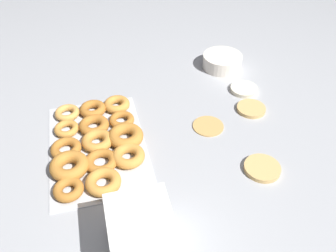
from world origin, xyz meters
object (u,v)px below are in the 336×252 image
(donut_tray, at_px, (97,143))
(batter_bowl, at_px, (222,61))
(pancake_0, at_px, (262,168))
(pancake_3, at_px, (251,109))
(pancake_1, at_px, (244,89))
(pancake_2, at_px, (208,126))
(container_stack, at_px, (141,231))

(donut_tray, xyz_separation_m, batter_bowl, (-0.35, 0.56, 0.01))
(pancake_0, distance_m, donut_tray, 0.52)
(donut_tray, bearing_deg, pancake_3, 95.69)
(donut_tray, bearing_deg, pancake_1, 106.55)
(pancake_2, distance_m, pancake_3, 0.19)
(pancake_0, relative_size, donut_tray, 0.24)
(pancake_1, distance_m, pancake_2, 0.26)
(pancake_0, bearing_deg, pancake_3, 162.42)
(pancake_1, xyz_separation_m, donut_tray, (0.17, -0.58, 0.01))
(container_stack, bearing_deg, batter_bowl, 146.60)
(pancake_2, relative_size, pancake_3, 1.03)
(pancake_2, xyz_separation_m, pancake_3, (-0.05, 0.18, 0.00))
(pancake_0, height_order, donut_tray, donut_tray)
(pancake_2, height_order, donut_tray, donut_tray)
(pancake_0, distance_m, pancake_2, 0.24)
(pancake_3, height_order, batter_bowl, batter_bowl)
(pancake_2, xyz_separation_m, batter_bowl, (-0.35, 0.18, 0.02))
(pancake_2, distance_m, donut_tray, 0.38)
(donut_tray, distance_m, container_stack, 0.39)
(batter_bowl, height_order, container_stack, container_stack)
(donut_tray, relative_size, batter_bowl, 2.84)
(donut_tray, height_order, container_stack, container_stack)
(pancake_1, relative_size, pancake_2, 0.98)
(pancake_0, distance_m, pancake_1, 0.40)
(pancake_1, bearing_deg, donut_tray, -73.45)
(batter_bowl, bearing_deg, container_stack, -33.40)
(pancake_2, bearing_deg, pancake_1, 129.15)
(pancake_0, relative_size, pancake_3, 1.06)
(container_stack, bearing_deg, pancake_1, 137.47)
(pancake_2, height_order, pancake_3, pancake_3)
(pancake_0, bearing_deg, batter_bowl, 171.42)
(pancake_2, bearing_deg, donut_tray, -88.82)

